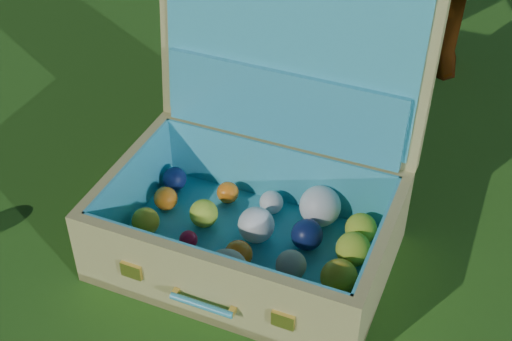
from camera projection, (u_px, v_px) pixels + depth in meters
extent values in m
plane|color=#215114|center=(220.00, 215.00, 1.64)|extent=(60.00, 60.00, 0.00)
cube|color=tan|center=(247.00, 253.00, 1.53)|extent=(0.64, 0.48, 0.02)
cube|color=tan|center=(208.00, 289.00, 1.34)|extent=(0.59, 0.11, 0.18)
cube|color=tan|center=(279.00, 175.00, 1.61)|extent=(0.59, 0.11, 0.18)
cube|color=tan|center=(128.00, 192.00, 1.56)|extent=(0.08, 0.35, 0.18)
cube|color=tan|center=(381.00, 266.00, 1.39)|extent=(0.08, 0.35, 0.18)
cube|color=teal|center=(247.00, 249.00, 1.52)|extent=(0.60, 0.43, 0.01)
cube|color=teal|center=(211.00, 280.00, 1.35)|extent=(0.54, 0.09, 0.16)
cube|color=teal|center=(277.00, 175.00, 1.59)|extent=(0.54, 0.09, 0.16)
cube|color=teal|center=(133.00, 190.00, 1.55)|extent=(0.06, 0.35, 0.16)
cube|color=teal|center=(374.00, 260.00, 1.39)|extent=(0.06, 0.35, 0.16)
cube|color=tan|center=(291.00, 55.00, 1.47)|extent=(0.60, 0.17, 0.40)
cube|color=teal|center=(287.00, 58.00, 1.45)|extent=(0.55, 0.13, 0.35)
cube|color=teal|center=(283.00, 108.00, 1.51)|extent=(0.53, 0.12, 0.17)
cube|color=#F2C659|center=(131.00, 271.00, 1.38)|extent=(0.05, 0.01, 0.03)
cube|color=#F2C659|center=(283.00, 321.00, 1.28)|extent=(0.05, 0.01, 0.03)
cylinder|color=teal|center=(202.00, 305.00, 1.33)|extent=(0.13, 0.03, 0.01)
cube|color=#F2C659|center=(175.00, 293.00, 1.35)|extent=(0.01, 0.02, 0.01)
cube|color=#F2C659|center=(232.00, 312.00, 1.32)|extent=(0.01, 0.02, 0.01)
sphere|color=#B8CE32|center=(118.00, 246.00, 1.47)|extent=(0.06, 0.06, 0.06)
sphere|color=#B8CE32|center=(170.00, 262.00, 1.44)|extent=(0.06, 0.06, 0.06)
sphere|color=#C6AC8C|center=(226.00, 271.00, 1.40)|extent=(0.09, 0.09, 0.09)
sphere|color=red|center=(275.00, 293.00, 1.38)|extent=(0.05, 0.05, 0.05)
sphere|color=#B8CE32|center=(335.00, 309.00, 1.34)|extent=(0.07, 0.07, 0.07)
sphere|color=gold|center=(146.00, 221.00, 1.54)|extent=(0.06, 0.06, 0.06)
sphere|color=red|center=(188.00, 240.00, 1.51)|extent=(0.04, 0.04, 0.04)
sphere|color=orange|center=(238.00, 254.00, 1.46)|extent=(0.06, 0.06, 0.06)
sphere|color=#C6AC8C|center=(291.00, 265.00, 1.43)|extent=(0.06, 0.06, 0.06)
sphere|color=gold|center=(339.00, 278.00, 1.40)|extent=(0.07, 0.07, 0.07)
sphere|color=orange|center=(166.00, 199.00, 1.60)|extent=(0.05, 0.05, 0.05)
sphere|color=#B8CE32|center=(204.00, 213.00, 1.55)|extent=(0.06, 0.06, 0.06)
sphere|color=silver|center=(256.00, 225.00, 1.51)|extent=(0.08, 0.08, 0.08)
sphere|color=#0E1947|center=(307.00, 235.00, 1.50)|extent=(0.07, 0.07, 0.07)
sphere|color=#B8CE32|center=(353.00, 249.00, 1.46)|extent=(0.07, 0.07, 0.07)
sphere|color=#0E1947|center=(175.00, 179.00, 1.65)|extent=(0.06, 0.06, 0.06)
sphere|color=orange|center=(228.00, 193.00, 1.62)|extent=(0.05, 0.05, 0.05)
sphere|color=silver|center=(271.00, 202.00, 1.59)|extent=(0.05, 0.05, 0.05)
sphere|color=silver|center=(320.00, 206.00, 1.55)|extent=(0.09, 0.09, 0.09)
sphere|color=#B8CE32|center=(361.00, 229.00, 1.51)|extent=(0.07, 0.07, 0.07)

